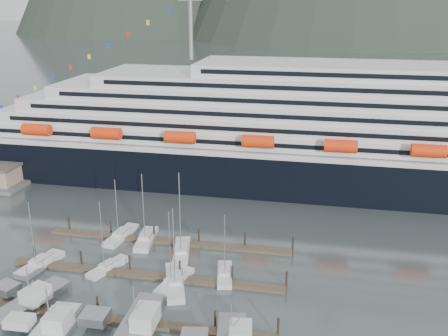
{
  "coord_description": "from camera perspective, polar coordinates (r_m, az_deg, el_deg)",
  "views": [
    {
      "loc": [
        24.06,
        -71.34,
        45.73
      ],
      "look_at": [
        4.96,
        22.0,
        13.93
      ],
      "focal_mm": 42.0,
      "sensor_mm": 36.0,
      "label": 1
    }
  ],
  "objects": [
    {
      "name": "sailboat_e",
      "position": [
        105.92,
        -11.12,
        -7.25
      ],
      "size": [
        4.0,
        10.34,
        12.95
      ],
      "rotation": [
        0.0,
        0.0,
        1.43
      ],
      "color": "silver",
      "rests_on": "ground"
    },
    {
      "name": "trawler_b",
      "position": [
        80.68,
        -18.43,
        -16.31
      ],
      "size": [
        9.44,
        12.38,
        7.98
      ],
      "rotation": [
        0.0,
        0.0,
        1.61
      ],
      "color": "silver",
      "rests_on": "ground"
    },
    {
      "name": "sailboat_g",
      "position": [
        97.9,
        -4.65,
        -9.16
      ],
      "size": [
        5.15,
        11.47,
        16.88
      ],
      "rotation": [
        0.0,
        0.0,
        1.79
      ],
      "color": "silver",
      "rests_on": "ground"
    },
    {
      "name": "dock_near",
      "position": [
        81.69,
        -11.81,
        -15.77
      ],
      "size": [
        48.18,
        2.28,
        3.2
      ],
      "color": "#463C2D",
      "rests_on": "ground"
    },
    {
      "name": "sailboat_f",
      "position": [
        103.52,
        -8.47,
        -7.7
      ],
      "size": [
        4.08,
        10.19,
        14.72
      ],
      "rotation": [
        0.0,
        0.0,
        1.7
      ],
      "color": "silver",
      "rests_on": "ground"
    },
    {
      "name": "sailboat_b",
      "position": [
        95.06,
        -12.48,
        -10.5
      ],
      "size": [
        5.27,
        8.93,
        13.41
      ],
      "rotation": [
        0.0,
        0.0,
        1.2
      ],
      "color": "silver",
      "rests_on": "ground"
    },
    {
      "name": "ground",
      "position": [
        88.09,
        -6.2,
        -12.94
      ],
      "size": [
        1600.0,
        1600.0,
        0.0
      ],
      "primitive_type": "plane",
      "color": "#465253",
      "rests_on": "ground"
    },
    {
      "name": "trawler_a",
      "position": [
        88.2,
        -20.4,
        -13.36
      ],
      "size": [
        10.85,
        14.06,
        7.47
      ],
      "rotation": [
        0.0,
        0.0,
        1.27
      ],
      "color": "#929497",
      "rests_on": "ground"
    },
    {
      "name": "sailboat_d",
      "position": [
        88.73,
        -5.38,
        -12.33
      ],
      "size": [
        6.48,
        12.15,
        14.71
      ],
      "rotation": [
        0.0,
        0.0,
        1.9
      ],
      "color": "silver",
      "rests_on": "ground"
    },
    {
      "name": "sailboat_c",
      "position": [
        88.85,
        -5.46,
        -12.29
      ],
      "size": [
        4.66,
        10.04,
        13.92
      ],
      "rotation": [
        0.0,
        0.0,
        1.36
      ],
      "color": "silver",
      "rests_on": "ground"
    },
    {
      "name": "dock_far",
      "position": [
        102.67,
        -6.14,
        -7.91
      ],
      "size": [
        48.18,
        2.28,
        3.2
      ],
      "color": "#463C2D",
      "rests_on": "ground"
    },
    {
      "name": "trawler_c",
      "position": [
        78.51,
        -9.75,
        -16.58
      ],
      "size": [
        11.22,
        15.94,
        8.14
      ],
      "rotation": [
        0.0,
        0.0,
        1.6
      ],
      "color": "#929497",
      "rests_on": "ground"
    },
    {
      "name": "sailboat_a",
      "position": [
        99.1,
        -19.37,
        -9.88
      ],
      "size": [
        4.83,
        10.26,
        13.09
      ],
      "rotation": [
        0.0,
        0.0,
        1.36
      ],
      "color": "silver",
      "rests_on": "ground"
    },
    {
      "name": "dock_mid",
      "position": [
        91.86,
        -8.61,
        -11.41
      ],
      "size": [
        48.18,
        2.28,
        3.2
      ],
      "color": "#463C2D",
      "rests_on": "ground"
    },
    {
      "name": "sailboat_h",
      "position": [
        90.64,
        0.07,
        -11.54
      ],
      "size": [
        3.97,
        8.65,
        12.15
      ],
      "rotation": [
        0.0,
        0.0,
        1.77
      ],
      "color": "silver",
      "rests_on": "ground"
    },
    {
      "name": "cruise_ship",
      "position": [
        130.84,
        13.8,
        3.0
      ],
      "size": [
        210.0,
        30.4,
        50.3
      ],
      "color": "black",
      "rests_on": "ground"
    }
  ]
}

